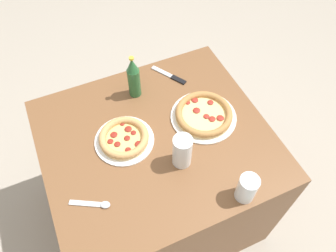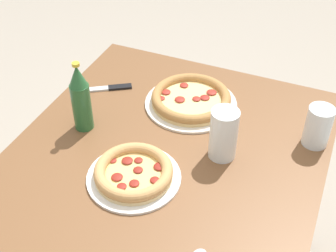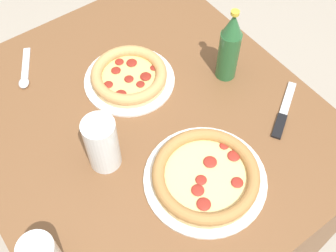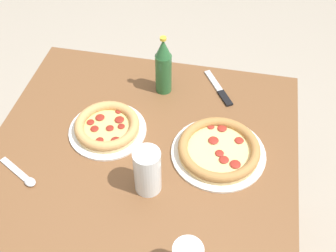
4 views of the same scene
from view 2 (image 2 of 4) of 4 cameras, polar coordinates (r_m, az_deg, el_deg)
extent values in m
cube|color=brown|center=(1.66, -0.13, -13.07)|extent=(0.99, 0.89, 0.77)
cylinder|color=white|center=(1.29, -4.18, -6.29)|extent=(0.26, 0.26, 0.01)
cylinder|color=#E5C689|center=(1.29, -4.20, -5.98)|extent=(0.21, 0.21, 0.01)
cylinder|color=#E5C170|center=(1.28, -4.22, -5.74)|extent=(0.19, 0.19, 0.00)
torus|color=tan|center=(1.28, -4.23, -5.49)|extent=(0.22, 0.22, 0.03)
ellipsoid|color=maroon|center=(1.31, -4.99, -4.22)|extent=(0.03, 0.03, 0.01)
ellipsoid|color=maroon|center=(1.25, -4.13, -6.97)|extent=(0.03, 0.03, 0.01)
ellipsoid|color=maroon|center=(1.28, -3.68, -5.36)|extent=(0.03, 0.03, 0.01)
ellipsoid|color=maroon|center=(1.27, -6.24, -6.20)|extent=(0.03, 0.03, 0.01)
ellipsoid|color=maroon|center=(1.25, -1.62, -6.59)|extent=(0.03, 0.03, 0.01)
ellipsoid|color=maroon|center=(1.24, -5.66, -7.32)|extent=(0.03, 0.03, 0.01)
ellipsoid|color=maroon|center=(1.29, -1.06, -4.95)|extent=(0.03, 0.03, 0.01)
ellipsoid|color=maroon|center=(1.31, -3.62, -4.18)|extent=(0.02, 0.02, 0.01)
ellipsoid|color=maroon|center=(1.32, -6.75, -4.18)|extent=(0.02, 0.02, 0.00)
cylinder|color=silver|center=(1.54, 2.80, 2.75)|extent=(0.30, 0.30, 0.01)
cylinder|color=#DBB775|center=(1.54, 2.82, 3.05)|extent=(0.26, 0.26, 0.01)
cylinder|color=#EACC7F|center=(1.53, 2.82, 3.27)|extent=(0.23, 0.23, 0.00)
torus|color=#AD7A42|center=(1.53, 2.83, 3.50)|extent=(0.26, 0.26, 0.03)
ellipsoid|color=maroon|center=(1.53, 3.33, 3.38)|extent=(0.03, 0.03, 0.01)
ellipsoid|color=maroon|center=(1.53, -0.82, 3.42)|extent=(0.02, 0.02, 0.01)
ellipsoid|color=maroon|center=(1.59, 1.98, 5.00)|extent=(0.03, 0.03, 0.01)
ellipsoid|color=maroon|center=(1.54, 4.53, 3.48)|extent=(0.03, 0.03, 0.01)
ellipsoid|color=maroon|center=(1.52, 1.45, 3.27)|extent=(0.03, 0.03, 0.01)
ellipsoid|color=maroon|center=(1.56, 5.34, 4.12)|extent=(0.03, 0.03, 0.01)
ellipsoid|color=maroon|center=(1.56, -0.25, 4.18)|extent=(0.03, 0.03, 0.01)
cylinder|color=white|center=(1.32, 6.78, -0.99)|extent=(0.08, 0.08, 0.16)
cylinder|color=beige|center=(1.33, 6.70, -1.85)|extent=(0.07, 0.07, 0.10)
cylinder|color=white|center=(1.43, 17.83, -0.04)|extent=(0.08, 0.08, 0.13)
cylinder|color=silver|center=(1.44, 17.62, -0.83)|extent=(0.06, 0.06, 0.07)
cylinder|color=#286033|center=(1.43, -10.45, 2.34)|extent=(0.06, 0.06, 0.16)
cone|color=#286033|center=(1.37, -11.00, 6.03)|extent=(0.06, 0.06, 0.07)
cylinder|color=gold|center=(1.35, -11.20, 7.38)|extent=(0.02, 0.02, 0.01)
cube|color=black|center=(1.63, -5.87, 4.74)|extent=(0.06, 0.08, 0.01)
cube|color=silver|center=(1.63, -9.39, 4.39)|extent=(0.08, 0.11, 0.01)
camera|label=1|loc=(0.78, 73.17, 39.06)|focal=35.00mm
camera|label=3|loc=(1.50, 26.19, 36.48)|focal=45.00mm
camera|label=4|loc=(1.26, 54.74, 31.99)|focal=45.00mm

